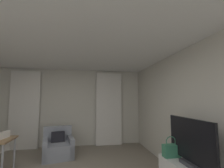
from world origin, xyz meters
TOP-DOWN VIEW (x-y plane):
  - wall_window at (0.00, 3.03)m, footprint 5.12×0.06m
  - wall_right at (2.53, 0.00)m, footprint 0.06×6.12m
  - ceiling at (0.00, 0.00)m, footprint 5.12×6.12m
  - curtain_left_panel at (-1.38, 2.90)m, footprint 0.90×0.06m
  - curtain_right_panel at (1.38, 2.90)m, footprint 0.90×0.06m
  - armchair at (-0.18, 2.05)m, footprint 0.93×0.94m
  - tv_flatscreen at (2.19, -0.28)m, footprint 0.20×1.06m
  - handbag_primary at (2.09, 0.12)m, footprint 0.30×0.14m

SIDE VIEW (x-z plane):
  - armchair at x=-0.18m, z-range -0.13..0.66m
  - handbag_primary at x=2.09m, z-range 0.47..0.84m
  - tv_flatscreen at x=2.19m, z-range 0.52..1.25m
  - curtain_left_panel at x=-1.38m, z-range 0.00..2.50m
  - curtain_right_panel at x=1.38m, z-range 0.00..2.50m
  - wall_window at x=0.00m, z-range 0.00..2.60m
  - wall_right at x=2.53m, z-range 0.00..2.60m
  - ceiling at x=0.00m, z-range 2.60..2.66m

